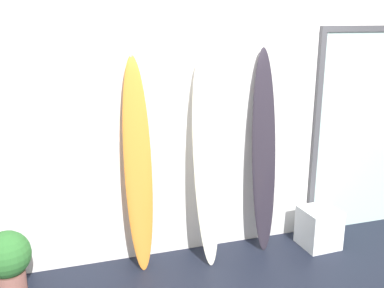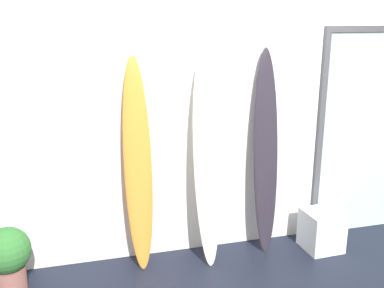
{
  "view_description": "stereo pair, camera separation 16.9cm",
  "coord_description": "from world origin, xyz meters",
  "px_view_note": "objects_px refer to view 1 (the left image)",
  "views": [
    {
      "loc": [
        -1.61,
        -2.75,
        2.28
      ],
      "look_at": [
        -0.45,
        0.95,
        1.19
      ],
      "focal_mm": 41.62,
      "sensor_mm": 36.0,
      "label": 1
    },
    {
      "loc": [
        -1.45,
        -2.8,
        2.28
      ],
      "look_at": [
        -0.45,
        0.95,
        1.19
      ],
      "focal_mm": 41.62,
      "sensor_mm": 36.0,
      "label": 2
    }
  ],
  "objects_px": {
    "surfboard_ivory": "(206,167)",
    "surfboard_charcoal": "(264,154)",
    "surfboard_sunset": "(138,168)",
    "potted_plant": "(8,261)",
    "glass_door": "(360,128)",
    "display_block_left": "(319,228)"
  },
  "relations": [
    {
      "from": "display_block_left",
      "to": "glass_door",
      "type": "height_order",
      "value": "glass_door"
    },
    {
      "from": "surfboard_ivory",
      "to": "potted_plant",
      "type": "distance_m",
      "value": 1.89
    },
    {
      "from": "surfboard_sunset",
      "to": "surfboard_charcoal",
      "type": "bearing_deg",
      "value": 0.25
    },
    {
      "from": "surfboard_charcoal",
      "to": "potted_plant",
      "type": "bearing_deg",
      "value": -175.19
    },
    {
      "from": "surfboard_sunset",
      "to": "display_block_left",
      "type": "distance_m",
      "value": 2.0
    },
    {
      "from": "potted_plant",
      "to": "surfboard_sunset",
      "type": "bearing_deg",
      "value": 9.73
    },
    {
      "from": "surfboard_ivory",
      "to": "glass_door",
      "type": "bearing_deg",
      "value": 6.32
    },
    {
      "from": "surfboard_sunset",
      "to": "potted_plant",
      "type": "relative_size",
      "value": 3.25
    },
    {
      "from": "surfboard_ivory",
      "to": "display_block_left",
      "type": "relative_size",
      "value": 4.76
    },
    {
      "from": "surfboard_ivory",
      "to": "glass_door",
      "type": "distance_m",
      "value": 1.86
    },
    {
      "from": "display_block_left",
      "to": "potted_plant",
      "type": "relative_size",
      "value": 0.67
    },
    {
      "from": "surfboard_ivory",
      "to": "surfboard_charcoal",
      "type": "distance_m",
      "value": 0.63
    },
    {
      "from": "surfboard_sunset",
      "to": "display_block_left",
      "type": "bearing_deg",
      "value": -5.42
    },
    {
      "from": "glass_door",
      "to": "surfboard_charcoal",
      "type": "bearing_deg",
      "value": -173.18
    },
    {
      "from": "display_block_left",
      "to": "potted_plant",
      "type": "xyz_separation_m",
      "value": [
        -2.99,
        -0.02,
        0.15
      ]
    },
    {
      "from": "surfboard_sunset",
      "to": "glass_door",
      "type": "xyz_separation_m",
      "value": [
        2.47,
        0.15,
        0.16
      ]
    },
    {
      "from": "glass_door",
      "to": "potted_plant",
      "type": "bearing_deg",
      "value": -174.51
    },
    {
      "from": "surfboard_ivory",
      "to": "potted_plant",
      "type": "bearing_deg",
      "value": -175.37
    },
    {
      "from": "surfboard_charcoal",
      "to": "potted_plant",
      "type": "distance_m",
      "value": 2.5
    },
    {
      "from": "display_block_left",
      "to": "surfboard_charcoal",
      "type": "bearing_deg",
      "value": 162.77
    },
    {
      "from": "display_block_left",
      "to": "surfboard_ivory",
      "type": "bearing_deg",
      "value": 174.25
    },
    {
      "from": "glass_door",
      "to": "surfboard_sunset",
      "type": "bearing_deg",
      "value": -176.51
    }
  ]
}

